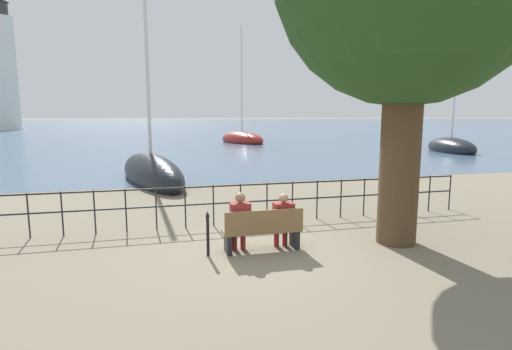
# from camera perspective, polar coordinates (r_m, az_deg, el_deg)

# --- Properties ---
(ground_plane) EXTENTS (1000.00, 1000.00, 0.00)m
(ground_plane) POSITION_cam_1_polar(r_m,az_deg,el_deg) (8.46, 0.85, -10.67)
(ground_plane) COLOR #7A705B
(harbor_water) EXTENTS (600.00, 300.00, 0.01)m
(harbor_water) POSITION_cam_1_polar(r_m,az_deg,el_deg) (165.94, -13.72, 7.26)
(harbor_water) COLOR #47607A
(harbor_water) RESTS_ON ground_plane
(park_bench) EXTENTS (1.63, 0.45, 0.90)m
(park_bench) POSITION_cam_1_polar(r_m,az_deg,el_deg) (8.28, 0.97, -8.02)
(park_bench) COLOR brown
(park_bench) RESTS_ON ground_plane
(seated_person_left) EXTENTS (0.40, 0.35, 1.25)m
(seated_person_left) POSITION_cam_1_polar(r_m,az_deg,el_deg) (8.17, -2.29, -6.36)
(seated_person_left) COLOR maroon
(seated_person_left) RESTS_ON ground_plane
(seated_person_right) EXTENTS (0.42, 0.35, 1.19)m
(seated_person_right) POSITION_cam_1_polar(r_m,az_deg,el_deg) (8.42, 3.87, -6.16)
(seated_person_right) COLOR maroon
(seated_person_right) RESTS_ON ground_plane
(promenade_railing) EXTENTS (12.70, 0.04, 1.05)m
(promenade_railing) POSITION_cam_1_polar(r_m,az_deg,el_deg) (10.24, -2.21, -3.27)
(promenade_railing) COLOR black
(promenade_railing) RESTS_ON ground_plane
(closed_umbrella) EXTENTS (0.09, 0.09, 0.92)m
(closed_umbrella) POSITION_cam_1_polar(r_m,az_deg,el_deg) (8.02, -6.90, -7.98)
(closed_umbrella) COLOR black
(closed_umbrella) RESTS_ON ground_plane
(sailboat_0) EXTENTS (3.06, 5.90, 11.47)m
(sailboat_0) POSITION_cam_1_polar(r_m,az_deg,el_deg) (34.38, 26.08, 3.60)
(sailboat_0) COLOR black
(sailboat_0) RESTS_ON ground_plane
(sailboat_1) EXTENTS (4.77, 7.27, 12.11)m
(sailboat_1) POSITION_cam_1_polar(r_m,az_deg,el_deg) (41.34, -2.02, 5.13)
(sailboat_1) COLOR maroon
(sailboat_1) RESTS_ON ground_plane
(sailboat_2) EXTENTS (3.46, 7.37, 8.23)m
(sailboat_2) POSITION_cam_1_polar(r_m,az_deg,el_deg) (17.40, -14.72, 0.23)
(sailboat_2) COLOR black
(sailboat_2) RESTS_ON ground_plane
(harbor_lighthouse) EXTENTS (4.69, 4.69, 26.21)m
(harbor_lighthouse) POSITION_cam_1_polar(r_m,az_deg,el_deg) (93.70, -32.40, 12.94)
(harbor_lighthouse) COLOR white
(harbor_lighthouse) RESTS_ON ground_plane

